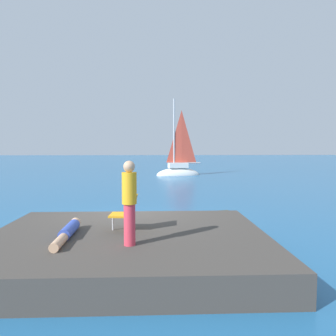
{
  "coord_description": "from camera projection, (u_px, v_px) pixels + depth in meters",
  "views": [
    {
      "loc": [
        0.81,
        -9.17,
        2.46
      ],
      "look_at": [
        1.68,
        13.43,
        0.88
      ],
      "focal_mm": 32.57,
      "sensor_mm": 36.0,
      "label": 1
    }
  ],
  "objects": [
    {
      "name": "sailboat_near",
      "position": [
        178.0,
        171.0,
        26.18
      ],
      "size": [
        3.93,
        1.9,
        7.15
      ],
      "rotation": [
        0.0,
        0.0,
        3.31
      ],
      "color": "white",
      "rests_on": "ground"
    },
    {
      "name": "shore_ledge",
      "position": [
        128.0,
        246.0,
        6.66
      ],
      "size": [
        6.02,
        4.54,
        0.58
      ],
      "primitive_type": "cube",
      "rotation": [
        0.0,
        0.0,
        -0.0
      ],
      "color": "#423D38",
      "rests_on": "ground"
    },
    {
      "name": "person_sunbather",
      "position": [
        68.0,
        232.0,
        6.34
      ],
      "size": [
        0.26,
        1.76,
        0.25
      ],
      "rotation": [
        0.0,
        0.0,
        4.74
      ],
      "color": "#334CB2",
      "rests_on": "shore_ledge"
    },
    {
      "name": "boulder_inland",
      "position": [
        119.0,
        231.0,
        8.87
      ],
      "size": [
        0.94,
        1.1,
        0.62
      ],
      "primitive_type": "cube",
      "rotation": [
        0.01,
        0.17,
        1.89
      ],
      "color": "#463E38",
      "rests_on": "ground"
    },
    {
      "name": "ground_plane",
      "position": [
        130.0,
        228.0,
        9.28
      ],
      "size": [
        160.0,
        160.0,
        0.0
      ],
      "primitive_type": "plane",
      "color": "#236093"
    },
    {
      "name": "boulder_seaward",
      "position": [
        216.0,
        225.0,
        9.58
      ],
      "size": [
        1.29,
        1.16,
        0.74
      ],
      "primitive_type": "cube",
      "rotation": [
        0.11,
        -0.02,
        0.17
      ],
      "color": "#383E31",
      "rests_on": "ground"
    },
    {
      "name": "person_standing",
      "position": [
        129.0,
        200.0,
        5.78
      ],
      "size": [
        0.28,
        0.28,
        1.62
      ],
      "rotation": [
        0.0,
        0.0,
        5.87
      ],
      "color": "#DB384C",
      "rests_on": "shore_ledge"
    },
    {
      "name": "beach_chair",
      "position": [
        127.0,
        211.0,
        6.84
      ],
      "size": [
        0.63,
        0.52,
        0.8
      ],
      "rotation": [
        0.0,
        0.0,
        3.07
      ],
      "color": "orange",
      "rests_on": "shore_ledge"
    }
  ]
}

